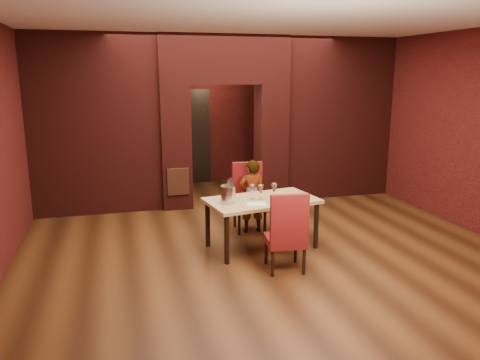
# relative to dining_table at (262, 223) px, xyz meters

# --- Properties ---
(floor) EXTENTS (8.00, 8.00, 0.00)m
(floor) POSITION_rel_dining_table_xyz_m (0.04, 0.51, -0.37)
(floor) COLOR #4E2A13
(floor) RESTS_ON ground
(ceiling) EXTENTS (7.00, 8.00, 0.04)m
(ceiling) POSITION_rel_dining_table_xyz_m (0.04, 0.51, 2.83)
(ceiling) COLOR silver
(ceiling) RESTS_ON ground
(wall_back) EXTENTS (7.00, 0.04, 3.20)m
(wall_back) POSITION_rel_dining_table_xyz_m (0.04, 4.51, 1.23)
(wall_back) COLOR maroon
(wall_back) RESTS_ON ground
(wall_front) EXTENTS (7.00, 0.04, 3.20)m
(wall_front) POSITION_rel_dining_table_xyz_m (0.04, -3.49, 1.23)
(wall_front) COLOR maroon
(wall_front) RESTS_ON ground
(wall_left) EXTENTS (0.04, 8.00, 3.20)m
(wall_left) POSITION_rel_dining_table_xyz_m (-3.46, 0.51, 1.23)
(wall_left) COLOR maroon
(wall_left) RESTS_ON ground
(wall_right) EXTENTS (0.04, 8.00, 3.20)m
(wall_right) POSITION_rel_dining_table_xyz_m (3.54, 0.51, 1.23)
(wall_right) COLOR maroon
(wall_right) RESTS_ON ground
(pillar_left) EXTENTS (0.55, 0.55, 2.30)m
(pillar_left) POSITION_rel_dining_table_xyz_m (-0.91, 2.51, 0.78)
(pillar_left) COLOR maroon
(pillar_left) RESTS_ON ground
(pillar_right) EXTENTS (0.55, 0.55, 2.30)m
(pillar_right) POSITION_rel_dining_table_xyz_m (0.99, 2.51, 0.78)
(pillar_right) COLOR maroon
(pillar_right) RESTS_ON ground
(lintel) EXTENTS (2.45, 0.55, 0.90)m
(lintel) POSITION_rel_dining_table_xyz_m (0.04, 2.51, 2.38)
(lintel) COLOR maroon
(lintel) RESTS_ON ground
(wing_wall_left) EXTENTS (2.28, 0.35, 3.20)m
(wing_wall_left) POSITION_rel_dining_table_xyz_m (-2.32, 2.51, 1.23)
(wing_wall_left) COLOR maroon
(wing_wall_left) RESTS_ON ground
(wing_wall_right) EXTENTS (2.28, 0.35, 3.20)m
(wing_wall_right) POSITION_rel_dining_table_xyz_m (2.40, 2.51, 1.23)
(wing_wall_right) COLOR maroon
(wing_wall_right) RESTS_ON ground
(vent_panel) EXTENTS (0.40, 0.03, 0.50)m
(vent_panel) POSITION_rel_dining_table_xyz_m (-0.91, 2.21, 0.18)
(vent_panel) COLOR #A75130
(vent_panel) RESTS_ON ground
(rear_door) EXTENTS (0.90, 0.08, 2.10)m
(rear_door) POSITION_rel_dining_table_xyz_m (-0.36, 4.45, 0.68)
(rear_door) COLOR black
(rear_door) RESTS_ON ground
(rear_door_frame) EXTENTS (1.02, 0.04, 2.22)m
(rear_door_frame) POSITION_rel_dining_table_xyz_m (-0.36, 4.41, 0.68)
(rear_door_frame) COLOR black
(rear_door_frame) RESTS_ON ground
(dining_table) EXTENTS (1.69, 1.12, 0.73)m
(dining_table) POSITION_rel_dining_table_xyz_m (0.00, 0.00, 0.00)
(dining_table) COLOR tan
(dining_table) RESTS_ON ground
(chair_far) EXTENTS (0.54, 0.54, 1.09)m
(chair_far) POSITION_rel_dining_table_xyz_m (0.05, 0.79, 0.18)
(chair_far) COLOR maroon
(chair_far) RESTS_ON ground
(chair_near) EXTENTS (0.53, 0.53, 1.06)m
(chair_near) POSITION_rel_dining_table_xyz_m (0.05, -0.84, 0.16)
(chair_near) COLOR maroon
(chair_near) RESTS_ON ground
(person_seated) EXTENTS (0.43, 0.28, 1.18)m
(person_seated) POSITION_rel_dining_table_xyz_m (0.06, 0.72, 0.22)
(person_seated) COLOR white
(person_seated) RESTS_ON ground
(wine_glass_a) EXTENTS (0.09, 0.09, 0.21)m
(wine_glass_a) POSITION_rel_dining_table_xyz_m (-0.14, 0.03, 0.47)
(wine_glass_a) COLOR white
(wine_glass_a) RESTS_ON dining_table
(wine_glass_b) EXTENTS (0.09, 0.09, 0.21)m
(wine_glass_b) POSITION_rel_dining_table_xyz_m (-0.02, -0.01, 0.47)
(wine_glass_b) COLOR white
(wine_glass_b) RESTS_ON dining_table
(wine_glass_c) EXTENTS (0.09, 0.09, 0.22)m
(wine_glass_c) POSITION_rel_dining_table_xyz_m (0.18, -0.01, 0.48)
(wine_glass_c) COLOR white
(wine_glass_c) RESTS_ON dining_table
(tasting_sheet) EXTENTS (0.30, 0.24, 0.00)m
(tasting_sheet) POSITION_rel_dining_table_xyz_m (-0.15, -0.23, 0.37)
(tasting_sheet) COLOR white
(tasting_sheet) RESTS_ON dining_table
(wine_bucket) EXTENTS (0.20, 0.20, 0.25)m
(wine_bucket) POSITION_rel_dining_table_xyz_m (-0.52, -0.08, 0.49)
(wine_bucket) COLOR #B3B3BA
(wine_bucket) RESTS_ON dining_table
(water_bottle) EXTENTS (0.07, 0.07, 0.31)m
(water_bottle) POSITION_rel_dining_table_xyz_m (-0.45, 0.10, 0.52)
(water_bottle) COLOR white
(water_bottle) RESTS_ON dining_table
(potted_plant) EXTENTS (0.48, 0.47, 0.40)m
(potted_plant) POSITION_rel_dining_table_xyz_m (0.76, 0.97, -0.17)
(potted_plant) COLOR #326D28
(potted_plant) RESTS_ON ground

